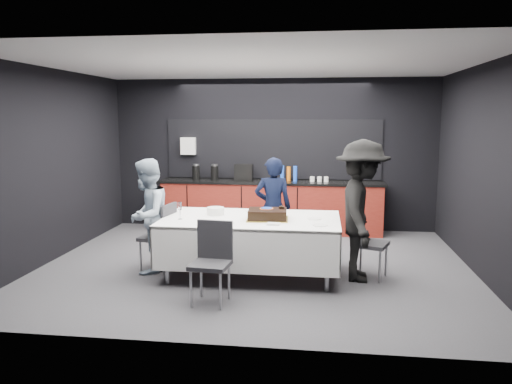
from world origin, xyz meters
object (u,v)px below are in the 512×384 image
(chair_near, at_px, (212,256))
(plate_stack, at_px, (215,211))
(party_table, at_px, (251,228))
(person_left, at_px, (147,216))
(chair_right, at_px, (365,237))
(cake_assembly, at_px, (268,214))
(person_center, at_px, (273,208))
(chair_left, at_px, (162,232))
(person_right, at_px, (362,211))
(champagne_flute, at_px, (180,207))

(chair_near, bearing_deg, plate_stack, 100.13)
(party_table, relative_size, person_left, 1.50)
(party_table, relative_size, chair_right, 2.51)
(cake_assembly, relative_size, plate_stack, 2.36)
(cake_assembly, xyz_separation_m, person_center, (-0.02, 0.98, -0.09))
(party_table, relative_size, chair_left, 2.51)
(party_table, height_order, chair_near, chair_near)
(person_right, bearing_deg, champagne_flute, 97.96)
(chair_right, distance_m, chair_near, 2.12)
(chair_right, bearing_deg, party_table, -175.04)
(plate_stack, height_order, person_right, person_right)
(chair_right, bearing_deg, chair_left, -178.93)
(person_left, bearing_deg, champagne_flute, 74.42)
(plate_stack, bearing_deg, cake_assembly, -16.72)
(party_table, distance_m, person_right, 1.46)
(chair_right, bearing_deg, champagne_flute, -172.04)
(cake_assembly, distance_m, person_right, 1.21)
(person_left, bearing_deg, cake_assembly, 92.29)
(chair_near, relative_size, person_left, 0.60)
(cake_assembly, bearing_deg, chair_near, -119.91)
(chair_left, xyz_separation_m, person_left, (-0.17, -0.11, 0.24))
(plate_stack, xyz_separation_m, chair_right, (2.00, -0.02, -0.30))
(party_table, relative_size, cake_assembly, 4.17)
(party_table, height_order, chair_left, chair_left)
(party_table, relative_size, champagne_flute, 10.36)
(chair_right, distance_m, person_right, 0.40)
(plate_stack, height_order, person_left, person_left)
(person_left, distance_m, person_right, 2.85)
(champagne_flute, bearing_deg, chair_right, 7.96)
(chair_left, xyz_separation_m, person_center, (1.45, 0.83, 0.22))
(champagne_flute, bearing_deg, person_right, 5.25)
(plate_stack, distance_m, chair_near, 1.20)
(party_table, height_order, plate_stack, plate_stack)
(cake_assembly, bearing_deg, person_right, 3.83)
(chair_left, height_order, person_center, person_center)
(chair_near, bearing_deg, person_left, 138.72)
(party_table, relative_size, chair_near, 2.51)
(chair_near, distance_m, person_left, 1.49)
(chair_right, height_order, chair_near, same)
(plate_stack, distance_m, person_left, 0.92)
(chair_right, height_order, person_left, person_left)
(cake_assembly, bearing_deg, person_left, 178.43)
(party_table, relative_size, person_center, 1.53)
(cake_assembly, height_order, chair_right, cake_assembly)
(chair_near, height_order, person_left, person_left)
(party_table, xyz_separation_m, chair_right, (1.49, 0.13, -0.11))
(plate_stack, relative_size, person_right, 0.13)
(chair_left, height_order, chair_right, same)
(champagne_flute, distance_m, chair_right, 2.45)
(plate_stack, height_order, champagne_flute, champagne_flute)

